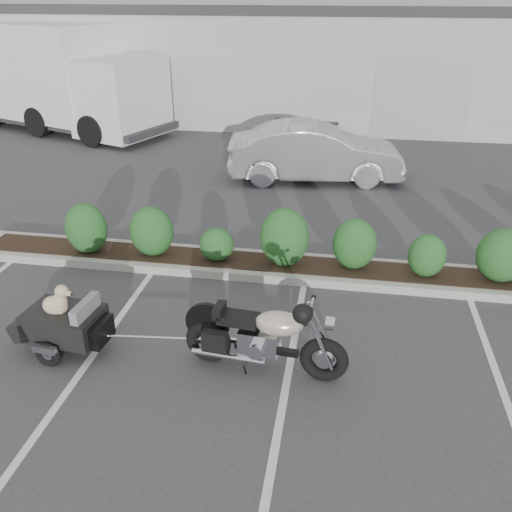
% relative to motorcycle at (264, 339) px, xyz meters
% --- Properties ---
extents(ground, '(90.00, 90.00, 0.00)m').
position_rel_motorcycle_xyz_m(ground, '(-0.87, 0.59, -0.50)').
color(ground, '#38383A').
rests_on(ground, ground).
extents(planter_kerb, '(12.00, 1.00, 0.15)m').
position_rel_motorcycle_xyz_m(planter_kerb, '(0.13, 2.79, -0.43)').
color(planter_kerb, '#9E9E93').
rests_on(planter_kerb, ground).
extents(building, '(26.00, 10.00, 4.00)m').
position_rel_motorcycle_xyz_m(building, '(-0.87, 17.59, 1.50)').
color(building, '#9EA099').
rests_on(building, ground).
extents(motorcycle, '(2.19, 0.77, 1.26)m').
position_rel_motorcycle_xyz_m(motorcycle, '(0.00, 0.00, 0.00)').
color(motorcycle, black).
rests_on(motorcycle, ground).
extents(pet_trailer, '(1.76, 0.99, 1.04)m').
position_rel_motorcycle_xyz_m(pet_trailer, '(-2.78, 0.02, -0.06)').
color(pet_trailer, black).
rests_on(pet_trailer, ground).
extents(sedan, '(4.57, 2.07, 1.45)m').
position_rel_motorcycle_xyz_m(sedan, '(0.10, 7.98, 0.23)').
color(sedan, silver).
rests_on(sedan, ground).
extents(dumpster, '(2.05, 1.63, 1.19)m').
position_rel_motorcycle_xyz_m(dumpster, '(-0.40, 9.06, 0.10)').
color(dumpster, navy).
rests_on(dumpster, ground).
extents(delivery_truck, '(7.94, 4.95, 3.47)m').
position_rel_motorcycle_xyz_m(delivery_truck, '(-8.72, 12.02, 1.16)').
color(delivery_truck, silver).
rests_on(delivery_truck, ground).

